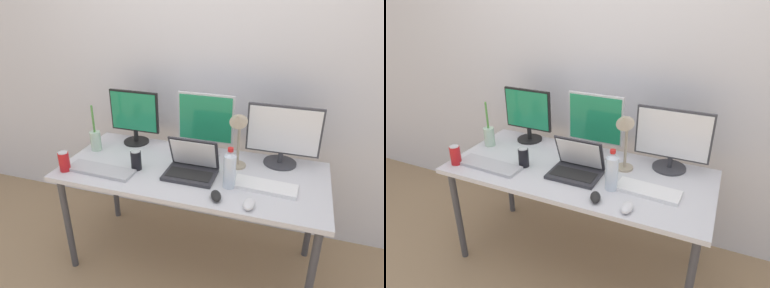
% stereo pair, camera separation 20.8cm
% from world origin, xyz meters
% --- Properties ---
extents(ground_plane, '(16.00, 16.00, 0.00)m').
position_xyz_m(ground_plane, '(0.00, 0.00, 0.00)').
color(ground_plane, '#9E7F5B').
extents(wall_back, '(7.00, 0.08, 2.60)m').
position_xyz_m(wall_back, '(0.00, 0.59, 1.30)').
color(wall_back, silver).
rests_on(wall_back, ground).
extents(work_desk, '(1.66, 0.73, 0.74)m').
position_xyz_m(work_desk, '(0.00, 0.00, 0.68)').
color(work_desk, '#424247').
rests_on(work_desk, ground).
extents(monitor_left, '(0.37, 0.19, 0.39)m').
position_xyz_m(monitor_left, '(-0.52, 0.27, 0.95)').
color(monitor_left, black).
rests_on(monitor_left, work_desk).
extents(monitor_center, '(0.38, 0.20, 0.43)m').
position_xyz_m(monitor_center, '(0.02, 0.24, 0.96)').
color(monitor_center, silver).
rests_on(monitor_center, work_desk).
extents(monitor_right, '(0.46, 0.21, 0.39)m').
position_xyz_m(monitor_right, '(0.52, 0.26, 0.94)').
color(monitor_right, '#38383D').
rests_on(monitor_right, work_desk).
extents(laptop_silver, '(0.31, 0.22, 0.23)m').
position_xyz_m(laptop_silver, '(0.01, -0.05, 0.79)').
color(laptop_silver, '#2D2D33').
rests_on(laptop_silver, work_desk).
extents(keyboard_main, '(0.37, 0.16, 0.02)m').
position_xyz_m(keyboard_main, '(0.46, -0.07, 0.75)').
color(keyboard_main, white).
rests_on(keyboard_main, work_desk).
extents(keyboard_aux, '(0.43, 0.15, 0.02)m').
position_xyz_m(keyboard_aux, '(-0.53, -0.20, 0.75)').
color(keyboard_aux, '#B2B2B7').
rests_on(keyboard_aux, work_desk).
extents(mouse_by_keyboard, '(0.06, 0.11, 0.04)m').
position_xyz_m(mouse_by_keyboard, '(0.41, -0.29, 0.76)').
color(mouse_by_keyboard, silver).
rests_on(mouse_by_keyboard, work_desk).
extents(mouse_by_laptop, '(0.09, 0.12, 0.04)m').
position_xyz_m(mouse_by_laptop, '(0.22, -0.27, 0.76)').
color(mouse_by_laptop, black).
rests_on(mouse_by_laptop, work_desk).
extents(water_bottle, '(0.07, 0.07, 0.25)m').
position_xyz_m(water_bottle, '(0.26, -0.12, 0.85)').
color(water_bottle, silver).
rests_on(water_bottle, work_desk).
extents(soda_can_near_keyboard, '(0.07, 0.07, 0.13)m').
position_xyz_m(soda_can_near_keyboard, '(-0.34, -0.10, 0.80)').
color(soda_can_near_keyboard, black).
rests_on(soda_can_near_keyboard, work_desk).
extents(soda_can_by_laptop, '(0.07, 0.07, 0.13)m').
position_xyz_m(soda_can_by_laptop, '(-0.75, -0.25, 0.80)').
color(soda_can_by_laptop, red).
rests_on(soda_can_by_laptop, work_desk).
extents(bamboo_vase, '(0.07, 0.07, 0.33)m').
position_xyz_m(bamboo_vase, '(-0.73, 0.07, 0.82)').
color(bamboo_vase, '#B2D1B7').
rests_on(bamboo_vase, work_desk).
extents(desk_lamp, '(0.11, 0.18, 0.40)m').
position_xyz_m(desk_lamp, '(0.26, 0.09, 1.01)').
color(desk_lamp, tan).
rests_on(desk_lamp, work_desk).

